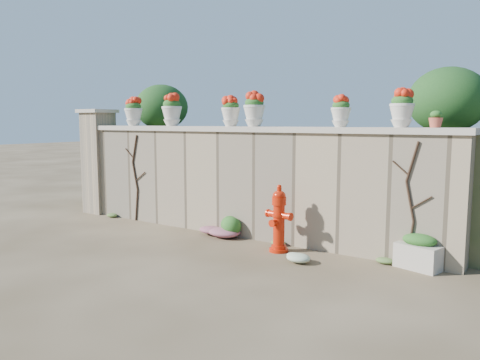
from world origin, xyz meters
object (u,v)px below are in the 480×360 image
Objects in this scene: planter_box at (419,253)px; terracotta_pot at (436,120)px; fire_hydrant at (279,218)px; urn_pot_0 at (133,112)px.

terracotta_pot is (0.09, 0.25, 1.97)m from planter_box.
fire_hydrant reaches higher than planter_box.
urn_pot_0 is 6.39m from terracotta_pot.
fire_hydrant is at bearing -164.74° from terracotta_pot.
planter_box is 1.14× the size of urn_pot_0.
fire_hydrant is at bearing -8.61° from urn_pot_0.
urn_pot_0 is at bearing -167.90° from planter_box.
planter_box is at bearing -109.36° from terracotta_pot.
terracotta_pot is at bearing 85.01° from planter_box.
planter_box is (2.19, 0.37, -0.33)m from fire_hydrant.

